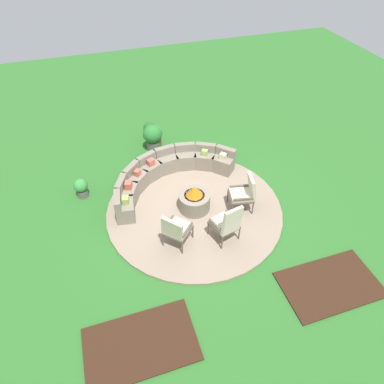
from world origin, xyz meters
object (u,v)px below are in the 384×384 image
potted_plant_3 (153,136)px  fire_pit (194,200)px  lounge_chair_front_left (176,229)px  curved_stone_bench (166,173)px  lounge_chair_front_right (227,223)px  lounge_chair_back_left (245,192)px  potted_plant_0 (149,130)px  potted_plant_2 (81,187)px  potted_plant_1 (155,136)px

potted_plant_3 → fire_pit: bearing=-82.5°
fire_pit → potted_plant_3: size_ratio=0.95×
lounge_chair_front_left → curved_stone_bench: bearing=125.8°
curved_stone_bench → potted_plant_3: size_ratio=4.28×
curved_stone_bench → lounge_chair_front_right: bearing=-72.2°
fire_pit → lounge_chair_back_left: size_ratio=0.79×
potted_plant_0 → potted_plant_2: 3.21m
lounge_chair_front_left → lounge_chair_front_right: bearing=34.2°
potted_plant_1 → potted_plant_3: (-0.11, -0.09, 0.05)m
lounge_chair_back_left → potted_plant_2: bearing=76.9°
lounge_chair_front_right → potted_plant_3: size_ratio=1.32×
curved_stone_bench → potted_plant_2: (-2.33, 0.16, -0.05)m
potted_plant_0 → potted_plant_1: size_ratio=0.80×
curved_stone_bench → lounge_chair_front_right: size_ratio=3.25×
lounge_chair_back_left → potted_plant_3: bearing=36.9°
fire_pit → potted_plant_0: fire_pit is taller
potted_plant_2 → potted_plant_3: 2.84m
potted_plant_2 → potted_plant_1: bearing=34.3°
curved_stone_bench → lounge_chair_front_left: 2.32m
lounge_chair_front_right → lounge_chair_back_left: (0.83, 0.85, -0.03)m
lounge_chair_front_left → potted_plant_1: bearing=128.1°
potted_plant_2 → lounge_chair_front_right: bearing=-40.3°
potted_plant_0 → potted_plant_3: potted_plant_3 is taller
lounge_chair_back_left → potted_plant_3: (-1.61, 3.39, -0.13)m
lounge_chair_front_right → fire_pit: bearing=91.2°
lounge_chair_front_right → potted_plant_2: 4.13m
fire_pit → potted_plant_1: fire_pit is taller
lounge_chair_front_right → potted_plant_3: bearing=84.0°
lounge_chair_front_right → potted_plant_3: (-0.78, 4.24, -0.15)m
potted_plant_2 → potted_plant_3: potted_plant_3 is taller
fire_pit → curved_stone_bench: 1.34m
potted_plant_1 → potted_plant_3: potted_plant_3 is taller
curved_stone_bench → lounge_chair_front_left: (-0.36, -2.28, 0.23)m
curved_stone_bench → potted_plant_0: curved_stone_bench is taller
lounge_chair_front_right → potted_plant_3: 4.31m
potted_plant_1 → curved_stone_bench: bearing=-93.9°
curved_stone_bench → potted_plant_2: curved_stone_bench is taller
curved_stone_bench → lounge_chair_back_left: 2.33m
potted_plant_1 → lounge_chair_front_left: bearing=-96.8°
curved_stone_bench → potted_plant_1: bearing=86.1°
lounge_chair_back_left → potted_plant_0: bearing=33.3°
lounge_chair_back_left → potted_plant_2: size_ratio=1.81×
fire_pit → lounge_chair_front_left: (-0.78, -1.00, 0.24)m
lounge_chair_front_right → potted_plant_2: bearing=123.3°
potted_plant_0 → potted_plant_2: potted_plant_0 is taller
potted_plant_2 → lounge_chair_front_left: bearing=-51.1°
curved_stone_bench → potted_plant_1: 1.84m
lounge_chair_front_right → lounge_chair_back_left: 1.19m
lounge_chair_back_left → potted_plant_0: 4.30m
lounge_chair_front_left → lounge_chair_back_left: (2.00, 0.63, 0.01)m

